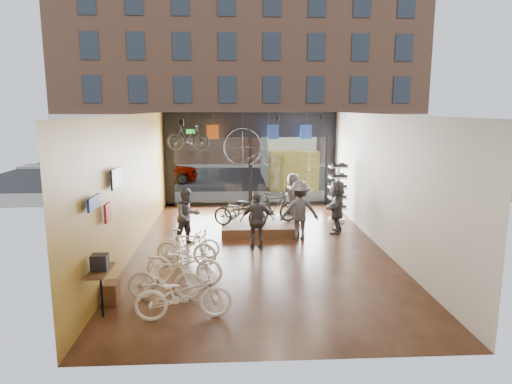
{
  "coord_description": "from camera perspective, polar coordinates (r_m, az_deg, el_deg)",
  "views": [
    {
      "loc": [
        -0.77,
        -12.62,
        3.97
      ],
      "look_at": [
        -0.01,
        1.4,
        1.38
      ],
      "focal_mm": 32.0,
      "sensor_mm": 36.0,
      "label": 1
    }
  ],
  "objects": [
    {
      "name": "jersey_right",
      "position": [
        18.08,
        6.27,
        7.49
      ],
      "size": [
        0.45,
        0.03,
        0.55
      ],
      "primitive_type": "cube",
      "color": "#1E3F99",
      "rests_on": "ceiling"
    },
    {
      "name": "jersey_mid",
      "position": [
        17.92,
        2.14,
        7.52
      ],
      "size": [
        0.45,
        0.03,
        0.55
      ],
      "primitive_type": "cube",
      "color": "#1E3F99",
      "rests_on": "ceiling"
    },
    {
      "name": "street_road",
      "position": [
        27.92,
        -1.47,
        2.27
      ],
      "size": [
        30.0,
        18.0,
        0.02
      ],
      "primitive_type": "cube",
      "color": "black",
      "rests_on": "ground"
    },
    {
      "name": "ground_plane",
      "position": [
        13.26,
        0.38,
        -7.05
      ],
      "size": [
        7.0,
        12.0,
        0.04
      ],
      "primitive_type": "cube",
      "color": "black",
      "rests_on": "ground"
    },
    {
      "name": "jersey_left",
      "position": [
        17.86,
        -5.44,
        7.47
      ],
      "size": [
        0.45,
        0.03,
        0.55
      ],
      "primitive_type": "cube",
      "color": "#CC5919",
      "rests_on": "ceiling"
    },
    {
      "name": "customer_2",
      "position": [
        12.92,
        0.16,
        -3.59
      ],
      "size": [
        0.98,
        0.42,
        1.67
      ],
      "primitive_type": "imported",
      "rotation": [
        0.0,
        0.0,
        3.15
      ],
      "color": "#3F3F44",
      "rests_on": "ground_plane"
    },
    {
      "name": "display_bike_mid",
      "position": [
        14.7,
        2.29,
        -1.97
      ],
      "size": [
        1.75,
        1.0,
        1.02
      ],
      "primitive_type": "imported",
      "rotation": [
        0.0,
        0.0,
        1.9
      ],
      "color": "black",
      "rests_on": "display_platform"
    },
    {
      "name": "display_bike_left",
      "position": [
        14.24,
        -2.01,
        -2.57
      ],
      "size": [
        1.85,
        1.23,
        0.92
      ],
      "primitive_type": "imported",
      "rotation": [
        0.0,
        0.0,
        1.18
      ],
      "color": "black",
      "rests_on": "display_platform"
    },
    {
      "name": "storefront",
      "position": [
        18.75,
        -0.72,
        4.13
      ],
      "size": [
        7.0,
        0.26,
        3.8
      ],
      "primitive_type": null,
      "color": "black",
      "rests_on": "ground"
    },
    {
      "name": "display_bike_right",
      "position": [
        15.34,
        -1.08,
        -1.79
      ],
      "size": [
        1.61,
        0.68,
        0.83
      ],
      "primitive_type": "imported",
      "rotation": [
        0.0,
        0.0,
        1.66
      ],
      "color": "black",
      "rests_on": "display_platform"
    },
    {
      "name": "wall_right",
      "position": [
        13.49,
        15.5,
        1.26
      ],
      "size": [
        0.04,
        12.0,
        3.8
      ],
      "primitive_type": "cube",
      "color": "beige",
      "rests_on": "ground"
    },
    {
      "name": "ceiling",
      "position": [
        12.64,
        0.4,
        9.79
      ],
      "size": [
        7.0,
        12.0,
        0.04
      ],
      "primitive_type": "cube",
      "color": "black",
      "rests_on": "ground"
    },
    {
      "name": "customer_1",
      "position": [
        13.48,
        -8.56,
        -3.05
      ],
      "size": [
        1.04,
        0.99,
        1.69
      ],
      "primitive_type": "imported",
      "rotation": [
        0.0,
        0.0,
        0.6
      ],
      "color": "#3F3F44",
      "rests_on": "ground_plane"
    },
    {
      "name": "exit_sign",
      "position": [
        18.59,
        -8.18,
        7.53
      ],
      "size": [
        0.35,
        0.06,
        0.18
      ],
      "primitive_type": "cube",
      "color": "#198C26",
      "rests_on": "storefront"
    },
    {
      "name": "hung_bike",
      "position": [
        16.93,
        -8.52,
        6.81
      ],
      "size": [
        1.62,
        0.64,
        0.95
      ],
      "primitive_type": "imported",
      "rotation": [
        0.0,
        0.0,
        1.44
      ],
      "color": "black",
      "rests_on": "ceiling"
    },
    {
      "name": "display_platform",
      "position": [
        14.9,
        0.35,
        -4.39
      ],
      "size": [
        2.4,
        1.8,
        0.3
      ],
      "primitive_type": "cube",
      "color": "#51351F",
      "rests_on": "ground_plane"
    },
    {
      "name": "customer_3",
      "position": [
        13.89,
        5.48,
        -2.33
      ],
      "size": [
        1.18,
        0.69,
        1.81
      ],
      "primitive_type": "imported",
      "rotation": [
        0.0,
        0.0,
        3.13
      ],
      "color": "#3F3F44",
      "rests_on": "ground_plane"
    },
    {
      "name": "street_car",
      "position": [
        25.14,
        -12.07,
        2.78
      ],
      "size": [
        4.16,
        1.67,
        1.42
      ],
      "primitive_type": "imported",
      "rotation": [
        0.0,
        0.0,
        1.57
      ],
      "color": "gray",
      "rests_on": "street_road"
    },
    {
      "name": "customer_5",
      "position": [
        14.88,
        10.06,
        -1.79
      ],
      "size": [
        1.02,
        1.65,
        1.7
      ],
      "primitive_type": "imported",
      "rotation": [
        0.0,
        0.0,
        4.36
      ],
      "color": "#3F3F44",
      "rests_on": "ground_plane"
    },
    {
      "name": "customer_4",
      "position": [
        16.05,
        4.66,
        -0.73
      ],
      "size": [
        0.91,
        0.66,
        1.73
      ],
      "primitive_type": "imported",
      "rotation": [
        0.0,
        0.0,
        3.28
      ],
      "color": "#3F3F44",
      "rests_on": "ground_plane"
    },
    {
      "name": "floor_bike_0",
      "position": [
        8.96,
        -9.07,
        -12.58
      ],
      "size": [
        1.89,
        0.81,
        0.97
      ],
      "primitive_type": "imported",
      "rotation": [
        0.0,
        0.0,
        1.66
      ],
      "color": "white",
      "rests_on": "ground_plane"
    },
    {
      "name": "wall_merch",
      "position": [
        9.86,
        -18.43,
        -5.8
      ],
      "size": [
        0.4,
        2.4,
        2.6
      ],
      "primitive_type": null,
      "color": "navy",
      "rests_on": "wall_left"
    },
    {
      "name": "penny_farthing",
      "position": [
        16.97,
        -0.63,
        5.5
      ],
      "size": [
        1.8,
        0.06,
        1.44
      ],
      "primitive_type": null,
      "color": "black",
      "rests_on": "ceiling"
    },
    {
      "name": "floor_bike_3",
      "position": [
        11.81,
        -8.73,
        -6.86
      ],
      "size": [
        1.65,
        0.8,
        0.96
      ],
      "primitive_type": "imported",
      "rotation": [
        0.0,
        0.0,
        1.34
      ],
      "color": "white",
      "rests_on": "ground_plane"
    },
    {
      "name": "opposite_building",
      "position": [
        34.26,
        -1.85,
        15.54
      ],
      "size": [
        26.0,
        5.0,
        14.0
      ],
      "primitive_type": "cube",
      "color": "brown",
      "rests_on": "ground"
    },
    {
      "name": "sunglasses_rack",
      "position": [
        16.3,
        10.15,
        -0.04
      ],
      "size": [
        0.75,
        0.68,
        2.09
      ],
      "primitive_type": null,
      "rotation": [
        0.0,
        0.0,
        0.34
      ],
      "color": "white",
      "rests_on": "ground_plane"
    },
    {
      "name": "sidewalk_near",
      "position": [
        20.22,
        -0.85,
        -0.68
      ],
      "size": [
        30.0,
        2.4,
        0.12
      ],
      "primitive_type": "cube",
      "color": "slate",
      "rests_on": "ground"
    },
    {
      "name": "floor_bike_2",
      "position": [
        10.67,
        -8.99,
        -8.79
      ],
      "size": [
        1.91,
        1.03,
        0.95
      ],
      "primitive_type": "imported",
      "rotation": [
        0.0,
        0.0,
        1.34
      ],
      "color": "white",
      "rests_on": "ground_plane"
    },
    {
      "name": "wall_back",
      "position": [
        6.96,
        3.4,
        -6.86
      ],
      "size": [
        7.0,
        0.04,
        3.8
      ],
      "primitive_type": "cube",
      "color": "beige",
      "rests_on": "ground"
    },
    {
      "name": "floor_bike_4",
      "position": [
        12.36,
        -8.28,
        -6.33
      ],
      "size": [
        1.64,
        0.68,
        0.84
      ],
      "primitive_type": "imported",
      "rotation": [
        0.0,
        0.0,
        1.49
      ],
      "color": "white",
      "rests_on": "ground_plane"
    },
    {
      "name": "floor_bike_1",
      "position": [
        9.85,
        -11.29,
        -10.49
      ],
      "size": [
        1.63,
        0.59,
        0.96
      ],
      "primitive_type": "imported",
      "rotation": [
        0.0,
        0.0,
        1.48
      ],
      "color": "white",
      "rests_on": "ground_plane"
    },
    {
      "name": "box_truck",
      "position": [
        23.94,
        4.01,
        4.33
      ],
      "size": [
        2.41,
        7.22,
        2.84
      ],
      "primitive_type": null,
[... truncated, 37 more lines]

